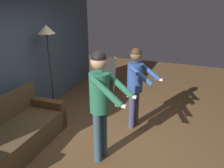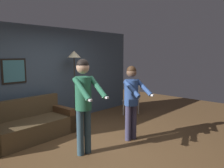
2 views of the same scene
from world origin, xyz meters
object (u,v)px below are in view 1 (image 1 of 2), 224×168
torchiere_lamp (47,39)px  person_standing_right (136,82)px  couch (13,135)px  dining_chair_distant (108,72)px  person_standing_left (101,97)px

torchiere_lamp → person_standing_right: bearing=-89.2°
couch → dining_chair_distant: size_ratio=2.08×
couch → person_standing_right: person_standing_right is taller
person_standing_right → person_standing_left: bearing=169.7°
couch → dining_chair_distant: (3.20, -0.42, 0.25)m
couch → torchiere_lamp: (1.49, 0.25, 1.40)m
person_standing_right → dining_chair_distant: person_standing_right is taller
person_standing_right → couch: bearing=131.5°
torchiere_lamp → person_standing_right: 2.08m
person_standing_left → dining_chair_distant: 3.09m
torchiere_lamp → dining_chair_distant: size_ratio=2.12×
torchiere_lamp → person_standing_right: torchiere_lamp is taller
couch → person_standing_right: bearing=-48.5°
couch → torchiere_lamp: torchiere_lamp is taller
torchiere_lamp → couch: bearing=-170.3°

